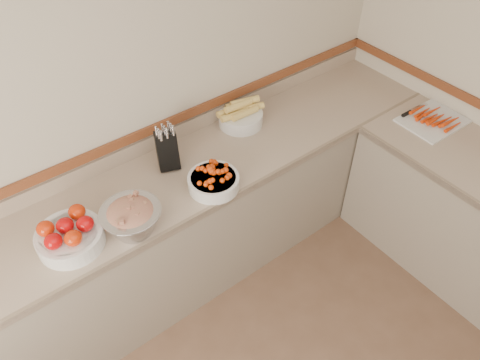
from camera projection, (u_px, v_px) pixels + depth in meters
back_wall at (119, 104)px, 2.60m from camera, size 4.00×0.00×4.00m
counter_back at (166, 237)px, 3.00m from camera, size 4.00×0.65×1.08m
knife_block at (167, 149)px, 2.75m from camera, size 0.17×0.18×0.30m
tomato_bowl at (69, 235)px, 2.34m from camera, size 0.34×0.34×0.17m
cherry_tomato_bowl at (213, 180)px, 2.66m from camera, size 0.30×0.30×0.16m
corn_bowl at (241, 115)px, 3.08m from camera, size 0.33×0.30×0.18m
rhubarb_bowl at (132, 218)px, 2.39m from camera, size 0.32×0.32×0.18m
cutting_board at (433, 119)px, 3.13m from camera, size 0.43×0.34×0.06m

